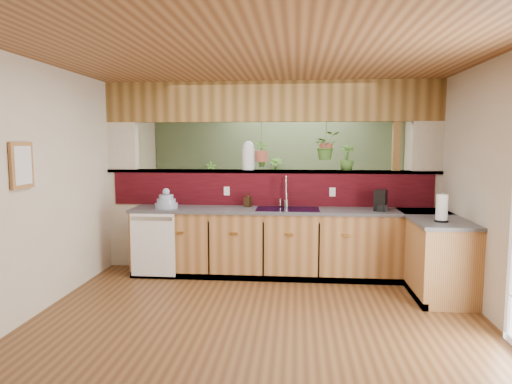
# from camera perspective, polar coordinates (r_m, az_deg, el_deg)

# --- Properties ---
(ground) EXTENTS (4.60, 7.00, 0.01)m
(ground) POSITION_cam_1_polar(r_m,az_deg,el_deg) (5.28, 0.90, -13.35)
(ground) COLOR brown
(ground) RESTS_ON ground
(ceiling) EXTENTS (4.60, 7.00, 0.01)m
(ceiling) POSITION_cam_1_polar(r_m,az_deg,el_deg) (5.05, 0.95, 15.69)
(ceiling) COLOR brown
(ceiling) RESTS_ON ground
(wall_back) EXTENTS (4.60, 0.02, 2.60)m
(wall_back) POSITION_cam_1_polar(r_m,az_deg,el_deg) (8.49, 2.65, 3.03)
(wall_back) COLOR beige
(wall_back) RESTS_ON ground
(wall_front) EXTENTS (4.60, 0.02, 2.60)m
(wall_front) POSITION_cam_1_polar(r_m,az_deg,el_deg) (1.58, -8.52, -11.11)
(wall_front) COLOR beige
(wall_front) RESTS_ON ground
(wall_left) EXTENTS (0.02, 7.00, 2.60)m
(wall_left) POSITION_cam_1_polar(r_m,az_deg,el_deg) (5.65, -23.02, 0.96)
(wall_left) COLOR beige
(wall_left) RESTS_ON ground
(wall_right) EXTENTS (0.02, 7.00, 2.60)m
(wall_right) POSITION_cam_1_polar(r_m,az_deg,el_deg) (5.35, 26.31, 0.54)
(wall_right) COLOR beige
(wall_right) RESTS_ON ground
(pass_through_partition) EXTENTS (4.60, 0.21, 2.60)m
(pass_through_partition) POSITION_cam_1_polar(r_m,az_deg,el_deg) (6.35, 2.07, 0.98)
(pass_through_partition) COLOR beige
(pass_through_partition) RESTS_ON ground
(pass_through_ledge) EXTENTS (4.60, 0.21, 0.04)m
(pass_through_ledge) POSITION_cam_1_polar(r_m,az_deg,el_deg) (6.34, 1.82, 2.60)
(pass_through_ledge) COLOR brown
(pass_through_ledge) RESTS_ON ground
(header_beam) EXTENTS (4.60, 0.15, 0.55)m
(header_beam) POSITION_cam_1_polar(r_m,az_deg,el_deg) (6.35, 1.85, 11.23)
(header_beam) COLOR brown
(header_beam) RESTS_ON ground
(sage_backwall) EXTENTS (4.55, 0.02, 2.55)m
(sage_backwall) POSITION_cam_1_polar(r_m,az_deg,el_deg) (8.47, 2.64, 3.03)
(sage_backwall) COLOR #536847
(sage_backwall) RESTS_ON ground
(countertop) EXTENTS (4.14, 1.52, 0.90)m
(countertop) POSITION_cam_1_polar(r_m,az_deg,el_deg) (6.00, 9.58, -6.59)
(countertop) COLOR #926032
(countertop) RESTS_ON ground
(dishwasher) EXTENTS (0.58, 0.03, 0.82)m
(dishwasher) POSITION_cam_1_polar(r_m,az_deg,el_deg) (6.06, -12.79, -6.45)
(dishwasher) COLOR white
(dishwasher) RESTS_ON ground
(navy_sink) EXTENTS (0.82, 0.50, 0.18)m
(navy_sink) POSITION_cam_1_polar(r_m,az_deg,el_deg) (6.02, 3.97, -2.87)
(navy_sink) COLOR black
(navy_sink) RESTS_ON countertop
(framed_print) EXTENTS (0.04, 0.35, 0.45)m
(framed_print) POSITION_cam_1_polar(r_m,az_deg,el_deg) (4.93, -27.23, 2.98)
(framed_print) COLOR #926032
(framed_print) RESTS_ON wall_left
(faucet) EXTENTS (0.19, 0.19, 0.43)m
(faucet) POSITION_cam_1_polar(r_m,az_deg,el_deg) (6.13, 3.76, 0.21)
(faucet) COLOR #B7B7B2
(faucet) RESTS_ON countertop
(dish_stack) EXTENTS (0.30, 0.30, 0.27)m
(dish_stack) POSITION_cam_1_polar(r_m,az_deg,el_deg) (6.18, -11.15, -1.22)
(dish_stack) COLOR #8A97B2
(dish_stack) RESTS_ON countertop
(soap_dispenser) EXTENTS (0.12, 0.12, 0.20)m
(soap_dispenser) POSITION_cam_1_polar(r_m,az_deg,el_deg) (6.18, -1.02, -0.95)
(soap_dispenser) COLOR #362413
(soap_dispenser) RESTS_ON countertop
(coffee_maker) EXTENTS (0.14, 0.24, 0.27)m
(coffee_maker) POSITION_cam_1_polar(r_m,az_deg,el_deg) (6.05, 15.33, -1.10)
(coffee_maker) COLOR black
(coffee_maker) RESTS_ON countertop
(paper_towel) EXTENTS (0.15, 0.15, 0.32)m
(paper_towel) POSITION_cam_1_polar(r_m,az_deg,el_deg) (5.41, 22.20, -1.92)
(paper_towel) COLOR black
(paper_towel) RESTS_ON countertop
(glass_jar) EXTENTS (0.18, 0.18, 0.40)m
(glass_jar) POSITION_cam_1_polar(r_m,az_deg,el_deg) (6.35, -0.96, 4.58)
(glass_jar) COLOR silver
(glass_jar) RESTS_ON pass_through_ledge
(ledge_plant_right) EXTENTS (0.20, 0.20, 0.35)m
(ledge_plant_right) POSITION_cam_1_polar(r_m,az_deg,el_deg) (6.35, 11.29, 4.25)
(ledge_plant_right) COLOR #3A6824
(ledge_plant_right) RESTS_ON pass_through_ledge
(hanging_plant_a) EXTENTS (0.23, 0.20, 0.55)m
(hanging_plant_a) POSITION_cam_1_polar(r_m,az_deg,el_deg) (6.33, 0.69, 5.90)
(hanging_plant_a) COLOR brown
(hanging_plant_a) RESTS_ON header_beam
(hanging_plant_b) EXTENTS (0.41, 0.38, 0.50)m
(hanging_plant_b) POSITION_cam_1_polar(r_m,az_deg,el_deg) (6.33, 8.77, 7.21)
(hanging_plant_b) COLOR brown
(hanging_plant_b) RESTS_ON header_beam
(shelving_console) EXTENTS (1.57, 0.68, 1.01)m
(shelving_console) POSITION_cam_1_polar(r_m,az_deg,el_deg) (8.36, -1.30, -2.52)
(shelving_console) COLOR black
(shelving_console) RESTS_ON ground
(shelf_plant_a) EXTENTS (0.27, 0.23, 0.42)m
(shelf_plant_a) POSITION_cam_1_polar(r_m,az_deg,el_deg) (8.38, -5.64, 2.41)
(shelf_plant_a) COLOR #3A6824
(shelf_plant_a) RESTS_ON shelving_console
(shelf_plant_b) EXTENTS (0.30, 0.30, 0.49)m
(shelf_plant_b) POSITION_cam_1_polar(r_m,az_deg,el_deg) (8.24, 2.43, 2.61)
(shelf_plant_b) COLOR #3A6824
(shelf_plant_b) RESTS_ON shelving_console
(floor_plant) EXTENTS (0.79, 0.72, 0.76)m
(floor_plant) POSITION_cam_1_polar(r_m,az_deg,el_deg) (7.52, 11.27, -4.56)
(floor_plant) COLOR #3A6824
(floor_plant) RESTS_ON ground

